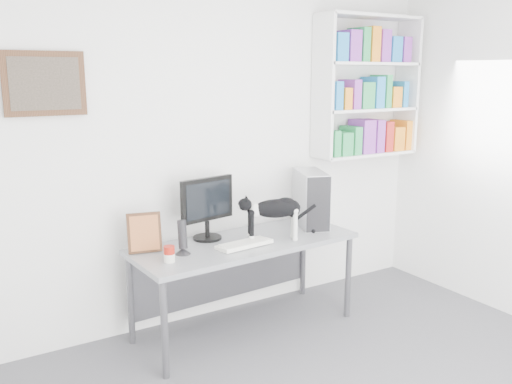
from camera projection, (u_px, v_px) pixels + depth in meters
room at (409, 201)px, 2.66m from camera, size 4.01×4.01×2.70m
bookshelf at (367, 87)px, 4.81m from camera, size 1.03×0.28×1.24m
wall_art at (45, 84)px, 3.53m from camera, size 0.52×0.04×0.42m
desk at (245, 286)px, 4.19m from camera, size 1.77×0.77×0.72m
monitor at (207, 208)px, 4.11m from camera, size 0.49×0.30×0.49m
keyboard at (244, 244)px, 3.98m from camera, size 0.44×0.21×0.03m
pc_tower at (310, 198)px, 4.50m from camera, size 0.35×0.50×0.46m
speaker at (182, 237)px, 3.78m from camera, size 0.12×0.12×0.26m
leaning_print at (144, 232)px, 3.83m from camera, size 0.25×0.15×0.30m
soup_can at (169, 254)px, 3.64m from camera, size 0.10×0.10×0.11m
cat at (274, 219)px, 4.09m from camera, size 0.56×0.33×0.34m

